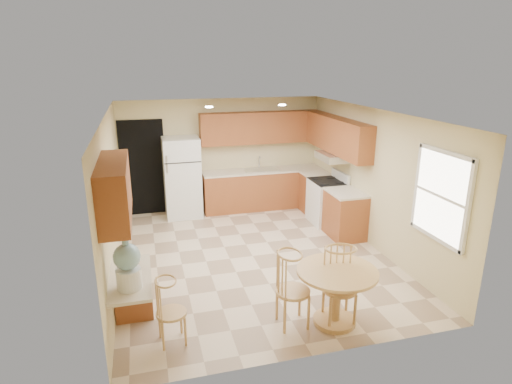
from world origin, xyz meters
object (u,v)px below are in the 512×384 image
object	(u,v)px
stove	(327,201)
dining_table	(336,289)
water_crock	(128,265)
chair_desk	(171,308)
chair_table_b	(344,283)
refrigerator	(182,177)
chair_table_a	(296,286)

from	to	relation	value
stove	dining_table	bearing A→B (deg)	-112.36
stove	water_crock	xyz separation A→B (m)	(-3.92, -3.16, 0.59)
stove	chair_desk	size ratio (longest dim) A/B	1.30
stove	chair_table_b	size ratio (longest dim) A/B	1.06
stove	chair_desk	bearing A→B (deg)	-136.39
chair_table_b	refrigerator	bearing A→B (deg)	-63.57
chair_table_a	chair_desk	distance (m)	1.54
dining_table	chair_table_a	distance (m)	0.56
water_crock	refrigerator	bearing A→B (deg)	76.51
stove	dining_table	xyz separation A→B (m)	(-1.39, -3.38, 0.03)
dining_table	water_crock	size ratio (longest dim) A/B	1.61
chair_table_b	water_crock	distance (m)	2.64
stove	chair_desk	world-z (taller)	stove
stove	chair_table_b	xyz separation A→B (m)	(-1.34, -3.48, 0.16)
dining_table	chair_table_a	bearing A→B (deg)	178.41
stove	chair_desk	distance (m)	4.80
stove	water_crock	distance (m)	5.07
chair_table_a	water_crock	bearing A→B (deg)	-95.97
refrigerator	chair_table_b	bearing A→B (deg)	-71.91
dining_table	chair_table_a	size ratio (longest dim) A/B	1.02
chair_table_a	dining_table	bearing A→B (deg)	88.41
dining_table	refrigerator	bearing A→B (deg)	107.89
dining_table	chair_desk	distance (m)	2.09
chair_table_b	chair_desk	distance (m)	2.14
stove	chair_table_b	world-z (taller)	stove
refrigerator	water_crock	world-z (taller)	refrigerator
refrigerator	chair_desk	size ratio (longest dim) A/B	2.07
chair_table_b	water_crock	world-z (taller)	water_crock
chair_table_a	chair_desk	world-z (taller)	chair_table_a
refrigerator	water_crock	xyz separation A→B (m)	(-1.05, -4.38, 0.19)
chair_desk	refrigerator	bearing A→B (deg)	166.95
refrigerator	chair_table_b	xyz separation A→B (m)	(1.53, -4.70, -0.24)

